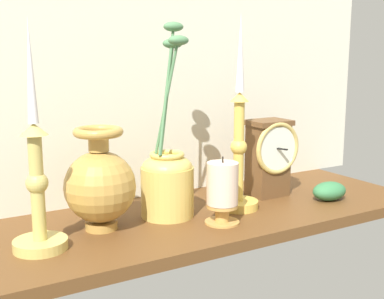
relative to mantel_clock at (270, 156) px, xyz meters
The scene contains 9 objects.
ground_plane 22.29cm from the mantel_clock, behind, with size 100.00×36.00×2.40cm, color brown.
back_wall 33.66cm from the mantel_clock, 140.91° to the left, with size 120.00×2.00×65.00cm, color beige.
mantel_clock is the anchor object (origin of this frame).
candlestick_tall_left 13.47cm from the mantel_clock, 159.89° to the right, with size 9.00×9.00×42.03cm.
candlestick_tall_center 56.36cm from the mantel_clock, behind, with size 9.44×9.44×39.88cm.
brass_vase_bulbous 43.11cm from the mantel_clock, behind, with size 13.86×13.86×20.01cm.
brass_vase_jar 28.13cm from the mantel_clock, behind, with size 11.06×11.06×39.97cm.
pillar_candle_front 23.73cm from the mantel_clock, 152.36° to the right, with size 7.02×7.02×13.67cm.
ivy_sprig 15.97cm from the mantel_clock, 46.10° to the right, with size 8.72×6.10×4.27cm.
Camera 1 is at (-57.59, -89.88, 34.04)cm, focal length 48.07 mm.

